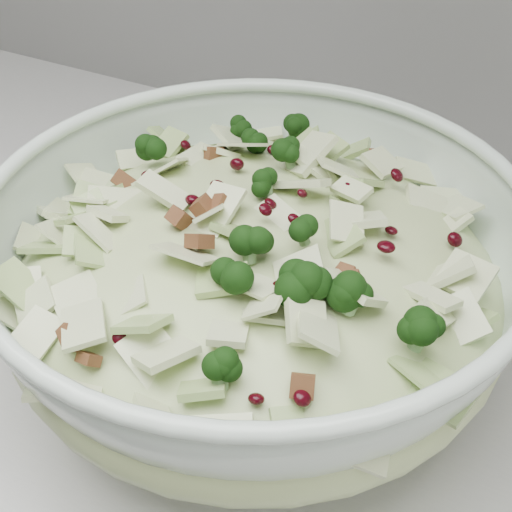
{
  "coord_description": "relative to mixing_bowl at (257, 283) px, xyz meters",
  "views": [
    {
      "loc": [
        0.62,
        1.26,
        1.32
      ],
      "look_at": [
        0.44,
        1.59,
        1.01
      ],
      "focal_mm": 50.0,
      "sensor_mm": 36.0,
      "label": 1
    }
  ],
  "objects": [
    {
      "name": "counter",
      "position": [
        -0.44,
        0.1,
        -0.53
      ],
      "size": [
        3.6,
        0.6,
        0.9
      ],
      "primitive_type": "cube",
      "color": "#A3A39E",
      "rests_on": "floor"
    },
    {
      "name": "mixing_bowl",
      "position": [
        0.0,
        0.0,
        0.0
      ],
      "size": [
        0.43,
        0.43,
        0.15
      ],
      "rotation": [
        0.0,
        0.0,
        -0.16
      ],
      "color": "silver",
      "rests_on": "counter"
    },
    {
      "name": "salad",
      "position": [
        -0.0,
        -0.0,
        0.02
      ],
      "size": [
        0.4,
        0.4,
        0.15
      ],
      "rotation": [
        0.0,
        0.0,
        -0.16
      ],
      "color": "#C3D390",
      "rests_on": "mixing_bowl"
    }
  ]
}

